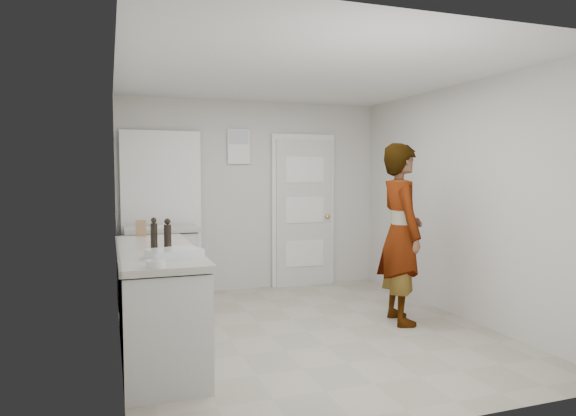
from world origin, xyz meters
name	(u,v)px	position (x,y,z in m)	size (l,w,h in m)	color
ground	(308,331)	(0.00, 0.00, 0.00)	(4.00, 4.00, 0.00)	#9F9985
room_shell	(241,213)	(-0.17, 1.95, 1.02)	(4.00, 4.00, 4.00)	beige
main_counter	(157,306)	(-1.45, -0.20, 0.43)	(0.64, 1.96, 0.93)	silver
side_counter	(162,268)	(-1.25, 1.55, 0.43)	(0.84, 0.61, 0.93)	silver
person	(401,233)	(1.03, -0.01, 0.93)	(0.68, 0.45, 1.86)	silver
cake_mix_box	(141,228)	(-1.52, 0.70, 1.01)	(0.10, 0.05, 0.16)	#A17450
spice_jar	(154,239)	(-1.45, 0.13, 0.96)	(0.05, 0.05, 0.08)	tan
oil_cruet_a	(168,234)	(-1.35, -0.19, 1.04)	(0.06, 0.06, 0.25)	black
oil_cruet_b	(154,233)	(-1.47, -0.18, 1.05)	(0.06, 0.06, 0.26)	black
baking_dish	(174,254)	(-1.37, -0.74, 0.96)	(0.43, 0.35, 0.07)	silver
egg_bowl	(155,264)	(-1.53, -1.10, 0.95)	(0.13, 0.13, 0.05)	silver
papers	(154,226)	(-1.32, 1.55, 0.93)	(0.22, 0.29, 0.01)	white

